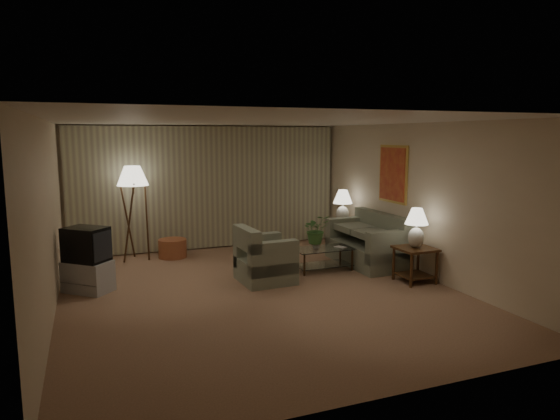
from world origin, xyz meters
The scene contains 16 objects.
ground centered at (0.00, 0.00, 0.00)m, with size 7.00×7.00×0.00m, color #A67B5B.
room_shell centered at (0.02, 1.51, 1.75)m, with size 6.04×7.02×2.72m.
sofa centered at (2.50, 0.94, 0.39)m, with size 1.77×0.89×0.78m.
armchair centered at (0.29, 0.54, 0.38)m, with size 0.99×0.95×0.76m.
side_table_near centered at (2.65, -0.41, 0.42)m, with size 0.61×0.61×0.60m.
side_table_far centered at (2.65, 2.19, 0.40)m, with size 0.48×0.41×0.60m.
table_lamp_near centered at (2.65, -0.41, 1.00)m, with size 0.39×0.39×0.68m.
table_lamp_far centered at (2.65, 2.19, 1.03)m, with size 0.42×0.42×0.72m.
coffee_table centered at (1.53, 0.84, 0.28)m, with size 1.10×0.60×0.41m.
tv_cabinet centered at (-2.55, 1.04, 0.25)m, with size 0.84×0.82×0.50m, color #B2B2B5.
crt_tv centered at (-2.55, 1.04, 0.77)m, with size 0.78×0.76×0.55m, color black.
floor_lamp centered at (-1.64, 2.90, 0.99)m, with size 0.61×0.61×1.89m.
ottoman centered at (-0.92, 2.84, 0.19)m, with size 0.57×0.57×0.38m, color #A76338.
vase centered at (1.38, 0.84, 0.49)m, with size 0.14×0.14×0.15m, color silver.
flowers centered at (1.38, 0.84, 0.83)m, with size 0.48×0.42×0.53m, color #417835.
book centered at (1.78, 0.74, 0.42)m, with size 0.15×0.21×0.02m, color olive.
Camera 1 is at (-2.48, -7.28, 2.48)m, focal length 32.00 mm.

